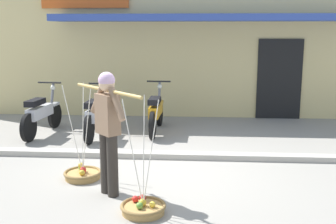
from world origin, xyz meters
TOP-DOWN VIEW (x-y plane):
  - ground_plane at (0.00, 0.00)m, footprint 90.00×90.00m
  - sidewalk_curb at (0.00, 0.70)m, footprint 20.00×0.24m
  - fruit_vendor at (-0.59, -0.98)m, footprint 1.11×1.16m
  - fruit_basket_left_side at (-0.06, -1.54)m, footprint 0.57×0.57m
  - fruit_basket_right_side at (-1.13, -0.41)m, footprint 0.57×0.57m
  - motorcycle_nearest_shop at (-2.73, 2.15)m, footprint 0.54×1.82m
  - motorcycle_second_in_row at (-1.51, 2.07)m, footprint 0.54×1.82m
  - motorcycle_third_in_row at (-0.29, 2.52)m, footprint 0.54×1.82m
  - storefront_building at (0.70, 6.69)m, footprint 13.00×6.00m

SIDE VIEW (x-z plane):
  - ground_plane at x=0.00m, z-range 0.00..0.00m
  - sidewalk_curb at x=0.00m, z-range 0.00..0.10m
  - fruit_basket_left_side at x=-0.06m, z-range -0.65..0.80m
  - fruit_basket_right_side at x=-1.13m, z-range -0.65..0.81m
  - motorcycle_nearest_shop at x=-2.73m, z-range -0.09..1.00m
  - motorcycle_second_in_row at x=-1.51m, z-range -0.09..1.00m
  - motorcycle_third_in_row at x=-0.29m, z-range -0.09..1.00m
  - fruit_vendor at x=-0.59m, z-range 0.13..1.82m
  - storefront_building at x=0.70m, z-range 0.00..4.20m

